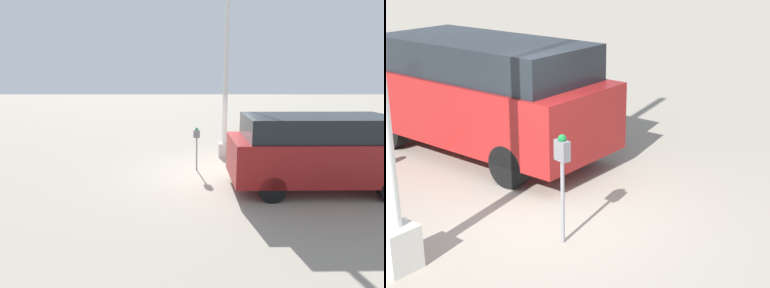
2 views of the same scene
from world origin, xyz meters
TOP-DOWN VIEW (x-y plane):
  - ground_plane at (0.00, 0.00)m, footprint 80.00×80.00m
  - parking_meter_near at (-0.56, 0.38)m, footprint 0.22×0.15m
  - parked_van at (2.80, -1.38)m, footprint 4.98×2.03m

SIDE VIEW (x-z plane):
  - ground_plane at x=0.00m, z-range 0.00..0.00m
  - parking_meter_near at x=-0.56m, z-range 0.35..1.81m
  - parked_van at x=2.80m, z-range 0.09..2.19m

